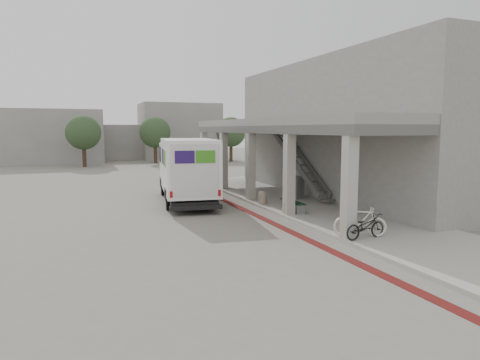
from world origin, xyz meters
name	(u,v)px	position (x,y,z in m)	size (l,w,h in m)	color
ground	(245,224)	(0.00, 0.00, 0.00)	(120.00, 120.00, 0.00)	slate
bike_lane_stripe	(249,212)	(1.00, 2.00, 0.01)	(0.35, 40.00, 0.01)	#551311
sidewalk	(336,214)	(4.00, 0.00, 0.06)	(4.40, 28.00, 0.12)	#9A968A
transit_building	(335,131)	(6.83, 4.50, 3.40)	(7.60, 17.00, 7.00)	gray
distant_backdrop	(102,136)	(-2.84, 35.89, 2.70)	(28.00, 10.00, 6.50)	gray
tree_left	(83,133)	(-5.00, 28.00, 3.18)	(3.20, 3.20, 4.80)	#38281C
tree_mid	(155,132)	(2.00, 30.00, 3.18)	(3.20, 3.20, 4.80)	#38281C
tree_right	(231,132)	(10.00, 29.00, 3.18)	(3.20, 3.20, 4.80)	#38281C
fedex_truck	(187,168)	(-0.83, 5.52, 1.63)	(3.16, 7.41, 3.06)	black
bench	(293,204)	(2.60, 1.10, 0.41)	(0.45, 1.75, 0.41)	slate
bollard_near	(288,206)	(2.10, 0.54, 0.43)	(0.42, 0.42, 0.62)	gray
bollard_far	(263,197)	(2.10, 3.06, 0.42)	(0.40, 0.40, 0.60)	gray
utility_cabinet	(296,187)	(4.30, 3.91, 0.67)	(0.49, 0.66, 1.10)	slate
bicycle_black	(365,226)	(2.50, -3.84, 0.52)	(0.53, 1.51, 0.79)	black
bicycle_cream	(360,221)	(2.50, -3.57, 0.62)	(0.47, 1.66, 1.00)	beige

